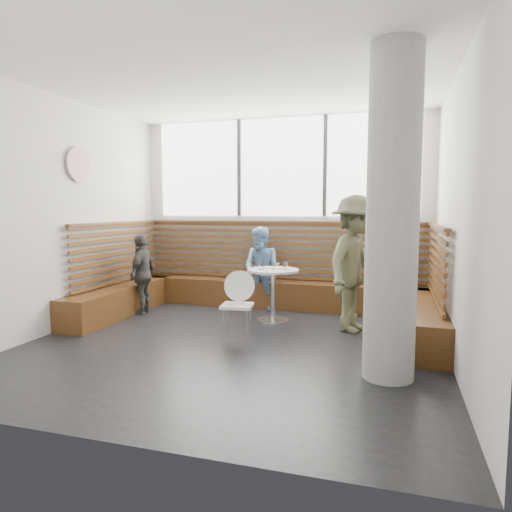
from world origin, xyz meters
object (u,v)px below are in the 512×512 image
(child_back, at_px, (262,269))
(child_left, at_px, (142,274))
(cafe_table, at_px, (273,284))
(concrete_column, at_px, (392,216))
(cafe_chair, at_px, (239,299))
(adult_man, at_px, (356,264))

(child_back, xyz_separation_m, child_left, (-1.76, -0.78, -0.05))
(cafe_table, bearing_deg, child_left, -177.55)
(cafe_table, xyz_separation_m, child_left, (-2.13, -0.09, 0.07))
(child_left, bearing_deg, child_back, 108.30)
(child_back, relative_size, child_left, 1.08)
(concrete_column, xyz_separation_m, child_back, (-2.04, 2.56, -0.91))
(cafe_table, xyz_separation_m, child_back, (-0.37, 0.68, 0.13))
(concrete_column, distance_m, child_left, 4.31)
(cafe_table, height_order, cafe_chair, cafe_chair)
(child_back, bearing_deg, cafe_table, -46.67)
(cafe_table, bearing_deg, adult_man, -9.20)
(adult_man, distance_m, child_back, 1.82)
(adult_man, distance_m, child_left, 3.35)
(child_back, bearing_deg, adult_man, -14.12)
(cafe_table, relative_size, adult_man, 0.42)
(concrete_column, relative_size, cafe_chair, 3.74)
(cafe_chair, distance_m, child_back, 1.61)
(concrete_column, bearing_deg, cafe_table, 131.63)
(concrete_column, height_order, adult_man, concrete_column)
(cafe_table, distance_m, child_left, 2.13)
(cafe_table, relative_size, child_back, 0.57)
(cafe_chair, distance_m, adult_man, 1.66)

